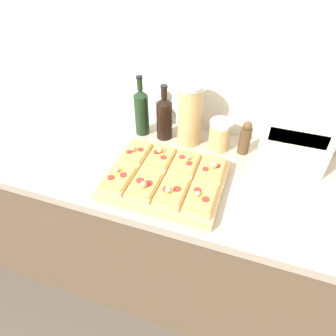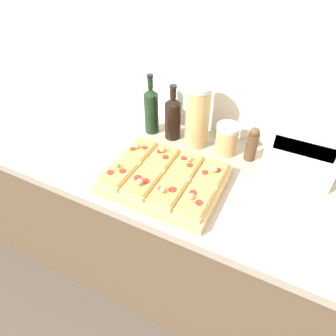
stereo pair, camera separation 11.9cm
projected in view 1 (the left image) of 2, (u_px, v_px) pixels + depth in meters
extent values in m
plane|color=#4C4238|center=(162.00, 326.00, 1.64)|extent=(12.00, 12.00, 0.00)
cube|color=silver|center=(210.00, 55.00, 1.31)|extent=(6.00, 0.06, 2.50)
cube|color=brown|center=(181.00, 234.00, 1.59)|extent=(2.60, 0.64, 0.85)
cube|color=gray|center=(184.00, 171.00, 1.30)|extent=(2.63, 0.67, 0.04)
cube|color=tan|center=(166.00, 180.00, 1.20)|extent=(0.46, 0.36, 0.04)
cube|color=tan|center=(136.00, 154.00, 1.28)|extent=(0.10, 0.16, 0.02)
cube|color=gold|center=(136.00, 151.00, 1.27)|extent=(0.09, 0.14, 0.01)
cylinder|color=maroon|center=(129.00, 152.00, 1.26)|extent=(0.02, 0.02, 0.00)
cylinder|color=maroon|center=(141.00, 150.00, 1.27)|extent=(0.02, 0.02, 0.00)
sphere|color=#937A5B|center=(133.00, 149.00, 1.26)|extent=(0.02, 0.02, 0.02)
cube|color=tan|center=(160.00, 159.00, 1.26)|extent=(0.10, 0.16, 0.02)
cube|color=gold|center=(160.00, 156.00, 1.25)|extent=(0.09, 0.14, 0.01)
cylinder|color=maroon|center=(157.00, 152.00, 1.26)|extent=(0.03, 0.03, 0.00)
cylinder|color=maroon|center=(164.00, 157.00, 1.23)|extent=(0.03, 0.03, 0.00)
sphere|color=#937A5B|center=(160.00, 150.00, 1.25)|extent=(0.03, 0.03, 0.03)
cube|color=tan|center=(185.00, 164.00, 1.23)|extent=(0.10, 0.16, 0.02)
cube|color=gold|center=(185.00, 162.00, 1.22)|extent=(0.09, 0.14, 0.01)
cylinder|color=maroon|center=(182.00, 157.00, 1.23)|extent=(0.03, 0.03, 0.00)
cylinder|color=maroon|center=(189.00, 163.00, 1.20)|extent=(0.03, 0.03, 0.00)
sphere|color=#937A5B|center=(189.00, 157.00, 1.22)|extent=(0.02, 0.02, 0.02)
cube|color=tan|center=(211.00, 170.00, 1.20)|extent=(0.10, 0.16, 0.02)
cube|color=gold|center=(212.00, 168.00, 1.19)|extent=(0.09, 0.14, 0.01)
cylinder|color=maroon|center=(205.00, 169.00, 1.18)|extent=(0.03, 0.03, 0.00)
cylinder|color=maroon|center=(217.00, 166.00, 1.19)|extent=(0.03, 0.03, 0.00)
sphere|color=#937A5B|center=(215.00, 165.00, 1.18)|extent=(0.03, 0.03, 0.03)
cube|color=tan|center=(118.00, 179.00, 1.16)|extent=(0.10, 0.16, 0.02)
cube|color=gold|center=(118.00, 176.00, 1.15)|extent=(0.09, 0.14, 0.01)
cylinder|color=maroon|center=(111.00, 177.00, 1.14)|extent=(0.03, 0.03, 0.00)
cylinder|color=maroon|center=(123.00, 175.00, 1.15)|extent=(0.03, 0.03, 0.00)
sphere|color=#937A5B|center=(117.00, 170.00, 1.16)|extent=(0.02, 0.02, 0.02)
cube|color=tan|center=(144.00, 186.00, 1.13)|extent=(0.10, 0.16, 0.02)
cube|color=gold|center=(144.00, 183.00, 1.13)|extent=(0.09, 0.14, 0.01)
cylinder|color=maroon|center=(140.00, 180.00, 1.13)|extent=(0.03, 0.03, 0.00)
cylinder|color=maroon|center=(149.00, 183.00, 1.12)|extent=(0.03, 0.03, 0.00)
sphere|color=#937A5B|center=(144.00, 185.00, 1.09)|extent=(0.03, 0.03, 0.03)
cube|color=tan|center=(172.00, 192.00, 1.11)|extent=(0.10, 0.16, 0.02)
cube|color=gold|center=(172.00, 190.00, 1.10)|extent=(0.09, 0.14, 0.01)
cylinder|color=maroon|center=(166.00, 189.00, 1.09)|extent=(0.03, 0.03, 0.00)
cylinder|color=maroon|center=(177.00, 189.00, 1.09)|extent=(0.03, 0.03, 0.00)
sphere|color=#937A5B|center=(168.00, 190.00, 1.07)|extent=(0.03, 0.03, 0.03)
cube|color=tan|center=(201.00, 199.00, 1.08)|extent=(0.10, 0.16, 0.02)
cube|color=gold|center=(201.00, 197.00, 1.07)|extent=(0.09, 0.14, 0.01)
cylinder|color=maroon|center=(198.00, 190.00, 1.09)|extent=(0.03, 0.03, 0.00)
cylinder|color=maroon|center=(206.00, 199.00, 1.05)|extent=(0.03, 0.03, 0.00)
sphere|color=#937A5B|center=(198.00, 194.00, 1.06)|extent=(0.02, 0.02, 0.02)
cylinder|color=black|center=(142.00, 115.00, 1.42)|extent=(0.07, 0.07, 0.20)
cone|color=black|center=(140.00, 93.00, 1.35)|extent=(0.07, 0.07, 0.03)
cylinder|color=black|center=(140.00, 84.00, 1.32)|extent=(0.03, 0.03, 0.05)
cylinder|color=black|center=(139.00, 77.00, 1.30)|extent=(0.03, 0.03, 0.01)
cylinder|color=black|center=(164.00, 121.00, 1.40)|extent=(0.07, 0.07, 0.18)
cone|color=black|center=(164.00, 101.00, 1.33)|extent=(0.07, 0.07, 0.03)
cylinder|color=black|center=(164.00, 93.00, 1.31)|extent=(0.03, 0.03, 0.05)
cylinder|color=black|center=(164.00, 87.00, 1.29)|extent=(0.03, 0.03, 0.01)
cylinder|color=tan|center=(190.00, 117.00, 1.34)|extent=(0.11, 0.11, 0.27)
cylinder|color=#B2B2B7|center=(191.00, 86.00, 1.25)|extent=(0.11, 0.11, 0.02)
cylinder|color=tan|center=(220.00, 137.00, 1.36)|extent=(0.10, 0.10, 0.12)
cylinder|color=#B2B2B7|center=(221.00, 123.00, 1.31)|extent=(0.10, 0.10, 0.02)
cylinder|color=#47331E|center=(245.00, 141.00, 1.33)|extent=(0.05, 0.05, 0.13)
sphere|color=#47331E|center=(248.00, 126.00, 1.28)|extent=(0.04, 0.04, 0.04)
cube|color=beige|center=(294.00, 141.00, 1.25)|extent=(0.27, 0.17, 0.22)
cube|color=black|center=(298.00, 138.00, 1.15)|extent=(0.22, 0.01, 0.06)
cube|color=black|center=(333.00, 145.00, 1.20)|extent=(0.02, 0.02, 0.02)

